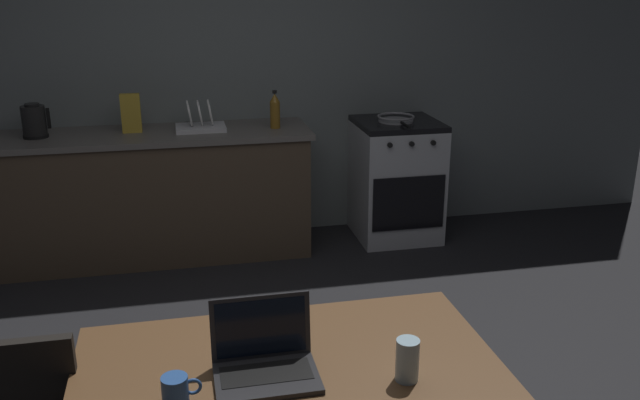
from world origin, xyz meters
name	(u,v)px	position (x,y,z in m)	size (l,w,h in m)	color
back_wall	(271,58)	(0.30, 2.49, 1.34)	(6.40, 0.10, 2.69)	slate
kitchen_counter	(157,194)	(-0.59, 2.14, 0.45)	(2.16, 0.64, 0.90)	#4C3D2D
stove_oven	(396,180)	(1.18, 2.14, 0.45)	(0.60, 0.62, 0.90)	#B7BABF
dining_table	(291,392)	(-0.12, -0.73, 0.68)	(1.36, 0.88, 0.75)	brown
laptop	(265,361)	(-0.20, -0.71, 0.79)	(0.32, 0.25, 0.23)	#232326
electric_kettle	(34,121)	(-1.33, 2.14, 1.01)	(0.18, 0.16, 0.23)	black
bottle	(275,110)	(0.26, 2.09, 1.03)	(0.07, 0.07, 0.26)	#8C601E
frying_pan	(396,118)	(1.16, 2.11, 0.93)	(0.27, 0.45, 0.05)	gray
coffee_mug	(176,390)	(-0.48, -0.81, 0.79)	(0.12, 0.08, 0.09)	#264C8C
drinking_glass	(407,360)	(0.22, -0.84, 0.81)	(0.07, 0.07, 0.14)	#99B7C6
cereal_box	(131,113)	(-0.72, 2.16, 1.04)	(0.13, 0.05, 0.27)	gold
dish_rack	(200,123)	(-0.26, 2.14, 0.95)	(0.34, 0.26, 0.21)	silver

